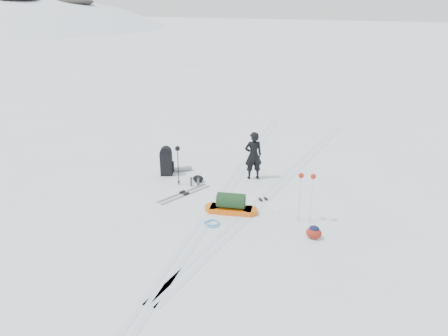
# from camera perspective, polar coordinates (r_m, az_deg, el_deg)

# --- Properties ---
(ground) EXTENTS (200.00, 200.00, 0.00)m
(ground) POSITION_cam_1_polar(r_m,az_deg,el_deg) (12.88, -0.47, -4.15)
(ground) COLOR white
(ground) RESTS_ON ground
(ski_tracks) EXTENTS (3.38, 17.97, 0.01)m
(ski_tracks) POSITION_cam_1_polar(r_m,az_deg,el_deg) (13.45, 3.30, -3.00)
(ski_tracks) COLOR silver
(ski_tracks) RESTS_ON ground
(skier) EXTENTS (0.69, 0.63, 1.59)m
(skier) POSITION_cam_1_polar(r_m,az_deg,el_deg) (14.09, 3.85, 1.65)
(skier) COLOR black
(skier) RESTS_ON ground
(pulk_sled) EXTENTS (1.53, 0.67, 0.57)m
(pulk_sled) POSITION_cam_1_polar(r_m,az_deg,el_deg) (12.07, 0.92, -4.86)
(pulk_sled) COLOR #EE5E0E
(pulk_sled) RESTS_ON ground
(expedition_rucksack) EXTENTS (0.88, 0.94, 0.99)m
(expedition_rucksack) POSITION_cam_1_polar(r_m,az_deg,el_deg) (14.60, -7.28, 0.83)
(expedition_rucksack) COLOR black
(expedition_rucksack) RESTS_ON ground
(ski_poles_black) EXTENTS (0.16, 0.18, 1.29)m
(ski_poles_black) POSITION_cam_1_polar(r_m,az_deg,el_deg) (13.56, -6.08, 1.93)
(ski_poles_black) COLOR black
(ski_poles_black) RESTS_ON ground
(ski_poles_silver) EXTENTS (0.44, 0.18, 1.39)m
(ski_poles_silver) POSITION_cam_1_polar(r_m,az_deg,el_deg) (11.38, 10.76, -1.76)
(ski_poles_silver) COLOR silver
(ski_poles_silver) RESTS_ON ground
(touring_skis_grey) EXTENTS (1.04, 1.82, 0.07)m
(touring_skis_grey) POSITION_cam_1_polar(r_m,az_deg,el_deg) (13.27, -5.22, -3.35)
(touring_skis_grey) COLOR #919499
(touring_skis_grey) RESTS_ON ground
(touring_skis_white) EXTENTS (1.30, 1.43, 0.06)m
(touring_skis_white) POSITION_cam_1_polar(r_m,az_deg,el_deg) (12.88, 5.13, -4.18)
(touring_skis_white) COLOR silver
(touring_skis_white) RESTS_ON ground
(rope_coil) EXTENTS (0.52, 0.52, 0.05)m
(rope_coil) POSITION_cam_1_polar(r_m,az_deg,el_deg) (11.56, -1.55, -7.22)
(rope_coil) COLOR #58A7D7
(rope_coil) RESTS_ON ground
(small_daypack) EXTENTS (0.43, 0.35, 0.34)m
(small_daypack) POSITION_cam_1_polar(r_m,az_deg,el_deg) (11.10, 11.66, -8.21)
(small_daypack) COLOR maroon
(small_daypack) RESTS_ON ground
(thermos_pair) EXTENTS (0.27, 0.22, 0.30)m
(thermos_pair) POSITION_cam_1_polar(r_m,az_deg,el_deg) (13.77, -3.87, -1.79)
(thermos_pair) COLOR #525459
(thermos_pair) RESTS_ON ground
(stuff_sack) EXTENTS (0.36, 0.28, 0.22)m
(stuff_sack) POSITION_cam_1_polar(r_m,az_deg,el_deg) (14.05, -3.41, -1.40)
(stuff_sack) COLOR black
(stuff_sack) RESTS_ON ground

